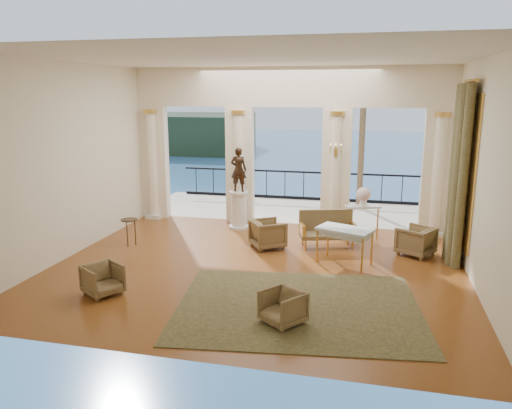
% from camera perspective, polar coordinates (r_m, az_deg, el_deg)
% --- Properties ---
extents(floor, '(9.00, 9.00, 0.00)m').
position_cam_1_polar(floor, '(11.14, -0.02, -7.31)').
color(floor, '#553110').
rests_on(floor, ground).
extents(room_walls, '(9.00, 9.00, 9.00)m').
position_cam_1_polar(room_walls, '(9.43, -1.62, 6.98)').
color(room_walls, white).
rests_on(room_walls, ground).
extents(arcade, '(9.00, 0.56, 4.50)m').
position_cam_1_polar(arcade, '(14.26, 3.59, 7.77)').
color(arcade, white).
rests_on(arcade, ground).
extents(terrace, '(10.00, 3.60, 0.10)m').
position_cam_1_polar(terrace, '(16.62, 4.64, -0.73)').
color(terrace, '#BDAF9E').
rests_on(terrace, ground).
extents(balustrade, '(9.00, 0.06, 1.03)m').
position_cam_1_polar(balustrade, '(18.07, 5.46, 1.85)').
color(balustrade, black).
rests_on(balustrade, terrace).
extents(palm_tree, '(2.00, 2.00, 4.50)m').
position_cam_1_polar(palm_tree, '(16.78, 12.30, 13.43)').
color(palm_tree, '#4C3823').
rests_on(palm_tree, terrace).
extents(headland, '(22.00, 18.00, 6.00)m').
position_cam_1_polar(headland, '(86.75, -8.64, 8.20)').
color(headland, black).
rests_on(headland, sea).
extents(sea, '(160.00, 160.00, 0.00)m').
position_cam_1_polar(sea, '(70.90, 11.39, 4.63)').
color(sea, '#255193').
rests_on(sea, ground).
extents(curtain, '(0.33, 1.40, 4.09)m').
position_cam_1_polar(curtain, '(11.96, 22.20, 3.13)').
color(curtain, '#4D4728').
rests_on(curtain, ground).
extents(window_frame, '(0.04, 1.60, 3.40)m').
position_cam_1_polar(window_frame, '(11.97, 23.12, 3.46)').
color(window_frame, gold).
rests_on(window_frame, room_walls).
extents(wall_sconce, '(0.30, 0.11, 0.33)m').
position_cam_1_polar(wall_sconce, '(13.81, 9.10, 5.99)').
color(wall_sconce, gold).
rests_on(wall_sconce, arcade).
extents(rug, '(4.78, 3.94, 0.02)m').
position_cam_1_polar(rug, '(9.29, 4.84, -11.56)').
color(rug, '#34371C').
rests_on(rug, ground).
extents(armchair_a, '(0.85, 0.87, 0.66)m').
position_cam_1_polar(armchair_a, '(10.12, -17.13, -8.04)').
color(armchair_a, '#4C361E').
rests_on(armchair_a, ground).
extents(armchair_b, '(0.85, 0.85, 0.64)m').
position_cam_1_polar(armchair_b, '(8.55, 3.08, -11.47)').
color(armchair_b, '#4C361E').
rests_on(armchair_b, ground).
extents(armchair_c, '(0.99, 1.00, 0.77)m').
position_cam_1_polar(armchair_c, '(12.51, 17.79, -3.83)').
color(armchair_c, '#4C361E').
rests_on(armchair_c, ground).
extents(armchair_d, '(1.01, 1.03, 0.78)m').
position_cam_1_polar(armchair_d, '(12.46, 1.38, -3.23)').
color(armchair_d, '#4C361E').
rests_on(armchair_d, ground).
extents(settee, '(1.48, 0.96, 0.91)m').
position_cam_1_polar(settee, '(12.72, 8.10, -2.75)').
color(settee, '#4C361E').
rests_on(settee, ground).
extents(game_table, '(1.36, 1.05, 0.83)m').
position_cam_1_polar(game_table, '(11.42, 10.11, -3.11)').
color(game_table, '#99B7C5').
rests_on(game_table, ground).
extents(pedestal, '(0.59, 0.59, 1.08)m').
position_cam_1_polar(pedestal, '(14.19, -1.97, -0.69)').
color(pedestal, silver).
rests_on(pedestal, ground).
extents(statue, '(0.46, 0.31, 1.24)m').
position_cam_1_polar(statue, '(13.96, -2.01, 4.02)').
color(statue, black).
rests_on(statue, pedestal).
extents(console_table, '(0.97, 0.63, 0.86)m').
position_cam_1_polar(console_table, '(13.59, 12.09, -0.74)').
color(console_table, silver).
rests_on(console_table, ground).
extents(urn, '(0.37, 0.37, 0.49)m').
position_cam_1_polar(urn, '(13.50, 12.17, 1.04)').
color(urn, white).
rests_on(urn, console_table).
extents(side_table, '(0.42, 0.42, 0.68)m').
position_cam_1_polar(side_table, '(13.01, -14.28, -2.06)').
color(side_table, black).
rests_on(side_table, ground).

